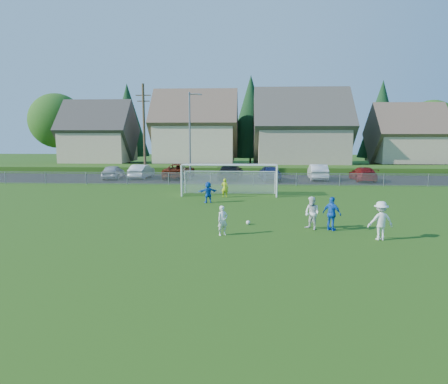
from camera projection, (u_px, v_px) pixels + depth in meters
The scene contains 23 objects.
ground at pixel (213, 256), 15.79m from camera, with size 160.00×160.00×0.00m, color #193D0C.
asphalt_lot at pixel (234, 179), 42.97m from camera, with size 60.00×60.00×0.00m, color black.
grass_embankment at pixel (235, 169), 50.32m from camera, with size 70.00×6.00×0.80m, color #1E420F.
soccer_ball at pixel (248, 222), 21.27m from camera, with size 0.22×0.22×0.22m, color white.
player_white_a at pixel (223, 221), 18.96m from camera, with size 0.52×0.34×1.42m, color white.
player_white_b at pixel (312, 213), 20.09m from camera, with size 0.81×0.63×1.66m, color white.
player_white_c at pixel (381, 221), 18.09m from camera, with size 1.15×0.66×1.78m, color white.
player_blue_a at pixel (332, 214), 19.86m from camera, with size 1.00×0.41×1.70m, color blue.
player_blue_b at pixel (208, 192), 27.98m from camera, with size 1.37×0.44×1.48m, color blue.
goalkeeper at pixel (225, 188), 30.40m from camera, with size 0.52×0.34×1.43m, color #B7D719.
car_a at pixel (113, 172), 42.95m from camera, with size 1.76×4.37×1.49m, color #AAABB2.
car_b at pixel (142, 171), 43.46m from camera, with size 1.60×4.59×1.51m, color silver.
car_c at pixel (179, 171), 43.38m from camera, with size 2.66×5.76×1.60m, color #651E0B.
car_d at pixel (231, 172), 42.34m from camera, with size 2.30×5.66×1.64m, color black.
car_e at pixel (270, 173), 41.39m from camera, with size 1.87×4.65×1.58m, color navy.
car_f at pixel (318, 172), 42.05m from camera, with size 1.74×4.98×1.64m, color silver.
car_g at pixel (363, 174), 41.01m from camera, with size 2.01×4.94×1.43m, color maroon.
soccer_goal at pixel (229, 174), 31.42m from camera, with size 7.42×1.90×2.50m.
chainlink_fence at pixel (232, 179), 37.44m from camera, with size 52.06×0.06×1.20m.
streetlight at pixel (190, 134), 41.02m from camera, with size 1.38×0.18×9.00m.
utility_pole at pixel (144, 131), 42.24m from camera, with size 1.60×0.26×10.00m.
houses_row at pixel (251, 116), 56.59m from camera, with size 53.90×11.45×13.27m.
tree_row at pixel (244, 120), 62.90m from camera, with size 65.98×12.36×13.80m.
Camera 1 is at (1.25, -15.22, 4.78)m, focal length 32.00 mm.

